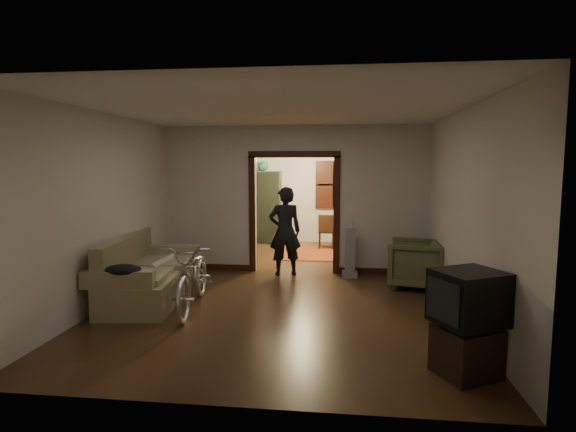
% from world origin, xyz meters
% --- Properties ---
extents(floor, '(5.00, 8.50, 0.01)m').
position_xyz_m(floor, '(0.00, 0.00, 0.00)').
color(floor, black).
rests_on(floor, ground).
extents(ceiling, '(5.00, 8.50, 0.01)m').
position_xyz_m(ceiling, '(0.00, 0.00, 2.80)').
color(ceiling, white).
rests_on(ceiling, floor).
extents(wall_back, '(5.00, 0.02, 2.80)m').
position_xyz_m(wall_back, '(0.00, 4.25, 1.40)').
color(wall_back, beige).
rests_on(wall_back, floor).
extents(wall_left, '(0.02, 8.50, 2.80)m').
position_xyz_m(wall_left, '(-2.50, 0.00, 1.40)').
color(wall_left, beige).
rests_on(wall_left, floor).
extents(wall_right, '(0.02, 8.50, 2.80)m').
position_xyz_m(wall_right, '(2.50, 0.00, 1.40)').
color(wall_right, beige).
rests_on(wall_right, floor).
extents(partition_wall, '(5.00, 0.14, 2.80)m').
position_xyz_m(partition_wall, '(0.00, 0.75, 1.40)').
color(partition_wall, beige).
rests_on(partition_wall, floor).
extents(door_casing, '(1.74, 0.20, 2.32)m').
position_xyz_m(door_casing, '(0.00, 0.75, 1.10)').
color(door_casing, black).
rests_on(door_casing, floor).
extents(far_window, '(0.98, 0.06, 1.28)m').
position_xyz_m(far_window, '(0.70, 4.21, 1.55)').
color(far_window, black).
rests_on(far_window, wall_back).
extents(chandelier, '(0.24, 0.24, 0.24)m').
position_xyz_m(chandelier, '(0.00, 2.50, 2.35)').
color(chandelier, '#FFE0A5').
rests_on(chandelier, ceiling).
extents(light_switch, '(0.08, 0.01, 0.12)m').
position_xyz_m(light_switch, '(1.05, 0.68, 1.25)').
color(light_switch, silver).
rests_on(light_switch, partition_wall).
extents(sofa, '(1.20, 2.21, 0.97)m').
position_xyz_m(sofa, '(-2.01, -1.37, 0.49)').
color(sofa, olive).
rests_on(sofa, floor).
extents(rolled_paper, '(0.11, 0.88, 0.11)m').
position_xyz_m(rolled_paper, '(-1.91, -1.07, 0.53)').
color(rolled_paper, beige).
rests_on(rolled_paper, sofa).
extents(jacket, '(0.48, 0.36, 0.14)m').
position_xyz_m(jacket, '(-1.96, -2.28, 0.68)').
color(jacket, black).
rests_on(jacket, sofa).
extents(bicycle, '(0.87, 1.92, 0.98)m').
position_xyz_m(bicycle, '(-1.19, -1.70, 0.49)').
color(bicycle, silver).
rests_on(bicycle, floor).
extents(armchair, '(1.04, 1.02, 0.80)m').
position_xyz_m(armchair, '(2.15, -0.15, 0.40)').
color(armchair, '#4C5932').
rests_on(armchair, floor).
extents(tv_stand, '(0.70, 0.68, 0.48)m').
position_xyz_m(tv_stand, '(2.11, -3.41, 0.24)').
color(tv_stand, black).
rests_on(tv_stand, floor).
extents(crt_tv, '(0.78, 0.76, 0.52)m').
position_xyz_m(crt_tv, '(2.11, -3.41, 0.78)').
color(crt_tv, black).
rests_on(crt_tv, tv_stand).
extents(vacuum, '(0.34, 0.30, 0.91)m').
position_xyz_m(vacuum, '(1.06, 0.40, 0.45)').
color(vacuum, gray).
rests_on(vacuum, floor).
extents(person, '(0.69, 0.55, 1.66)m').
position_xyz_m(person, '(-0.14, 0.45, 0.83)').
color(person, black).
rests_on(person, floor).
extents(oriental_rug, '(1.50, 1.96, 0.01)m').
position_xyz_m(oriental_rug, '(0.15, 2.68, 0.01)').
color(oriental_rug, maroon).
rests_on(oriental_rug, floor).
extents(locker, '(0.97, 0.55, 1.91)m').
position_xyz_m(locker, '(-1.17, 4.04, 0.95)').
color(locker, '#2D3721').
rests_on(locker, floor).
extents(globe, '(0.27, 0.27, 0.27)m').
position_xyz_m(globe, '(-1.17, 4.04, 1.94)').
color(globe, '#1E5972').
rests_on(globe, locker).
extents(desk, '(1.14, 0.78, 0.78)m').
position_xyz_m(desk, '(1.22, 3.51, 0.39)').
color(desk, black).
rests_on(desk, floor).
extents(desk_chair, '(0.46, 0.46, 0.86)m').
position_xyz_m(desk_chair, '(0.54, 3.28, 0.43)').
color(desk_chair, black).
rests_on(desk_chair, floor).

